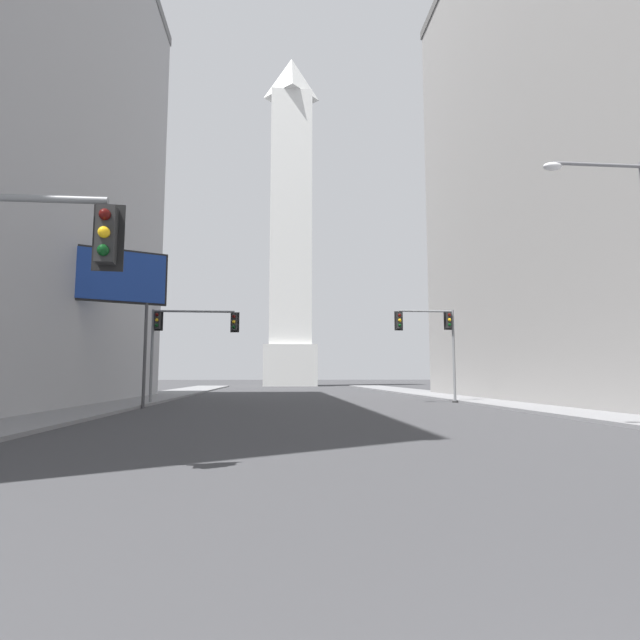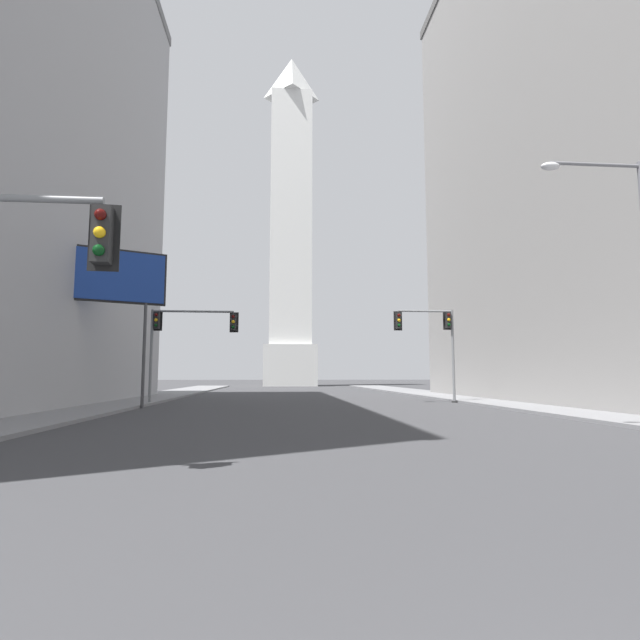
# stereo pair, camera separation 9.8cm
# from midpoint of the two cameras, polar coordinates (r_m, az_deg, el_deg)

# --- Properties ---
(sidewalk_left) EXTENTS (5.00, 103.03, 0.15)m
(sidewalk_left) POSITION_cam_midpoint_polar(r_m,az_deg,el_deg) (33.13, -23.02, -8.88)
(sidewalk_left) COLOR slate
(sidewalk_left) RESTS_ON ground_plane
(sidewalk_right) EXTENTS (5.00, 103.03, 0.15)m
(sidewalk_right) POSITION_cam_midpoint_polar(r_m,az_deg,el_deg) (34.85, 20.26, -8.84)
(sidewalk_right) COLOR slate
(sidewalk_right) RESTS_ON ground_plane
(obelisk) EXTENTS (8.97, 8.97, 60.06)m
(obelisk) POSITION_cam_midpoint_polar(r_m,az_deg,el_deg) (90.49, -3.41, 10.76)
(obelisk) COLOR silver
(obelisk) RESTS_ON ground_plane
(traffic_light_mid_right) EXTENTS (4.24, 0.51, 6.31)m
(traffic_light_mid_right) POSITION_cam_midpoint_polar(r_m,az_deg,el_deg) (34.98, 12.87, -1.35)
(traffic_light_mid_right) COLOR slate
(traffic_light_mid_right) RESTS_ON ground_plane
(traffic_light_mid_left) EXTENTS (5.68, 0.52, 6.05)m
(traffic_light_mid_left) POSITION_cam_midpoint_polar(r_m,az_deg,el_deg) (33.35, -15.59, -1.27)
(traffic_light_mid_left) COLOR slate
(traffic_light_mid_left) RESTS_ON ground_plane
(street_lamp) EXTENTS (3.60, 0.36, 9.00)m
(street_lamp) POSITION_cam_midpoint_polar(r_m,az_deg,el_deg) (19.45, 32.07, 5.58)
(street_lamp) COLOR slate
(street_lamp) RESTS_ON ground_plane
(billboard_sign) EXTENTS (6.15, 2.92, 8.91)m
(billboard_sign) POSITION_cam_midpoint_polar(r_m,az_deg,el_deg) (30.13, -23.43, 4.34)
(billboard_sign) COLOR #3F3F42
(billboard_sign) RESTS_ON ground_plane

